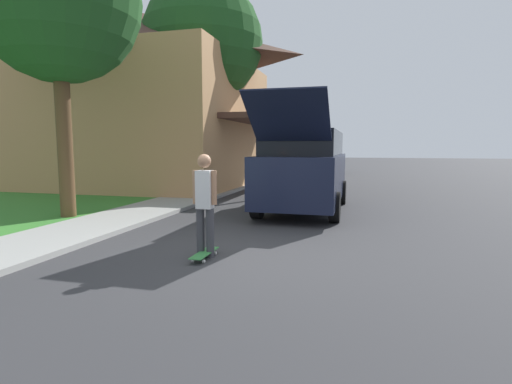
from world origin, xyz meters
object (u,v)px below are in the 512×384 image
Objects in this scene: suv_parked at (305,168)px; skateboard at (204,253)px; lawn_tree_near at (57,0)px; skateboarder at (205,201)px; lawn_tree_far at (203,42)px; car_down_street at (323,163)px.

suv_parked is 7.28× the size of skateboard.
skateboard is (4.55, -2.34, -5.09)m from lawn_tree_near.
skateboarder is 2.09× the size of skateboard.
lawn_tree_near reaches higher than suv_parked.
lawn_tree_near is 6.60m from skateboarder.
car_down_street is (3.76, 11.68, -5.26)m from lawn_tree_far.
lawn_tree_near reaches higher than skateboard.
skateboard is at bearing -67.72° from lawn_tree_far.
lawn_tree_near is 7.32m from suv_parked.
skateboarder reaches higher than car_down_street.
car_down_street is at bearing 93.77° from suv_parked.
lawn_tree_far is 1.97× the size of car_down_street.
lawn_tree_far reaches higher than skateboarder.
car_down_street is 2.52× the size of skateboarder.
car_down_street is at bearing 72.18° from lawn_tree_far.
skateboarder is 0.85m from skateboard.
suv_parked is at bearing -42.53° from lawn_tree_far.
skateboard is at bearing -78.34° from skateboarder.
skateboard is (0.02, -0.10, -0.84)m from skateboarder.
lawn_tree_far reaches higher than skateboard.
suv_parked reaches higher than car_down_street.
lawn_tree_far is 11.98m from skateboard.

